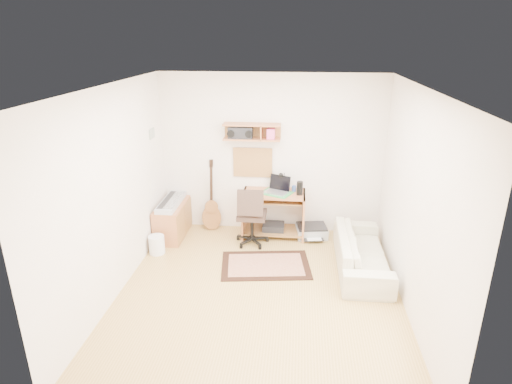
# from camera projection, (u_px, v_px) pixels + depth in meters

# --- Properties ---
(floor) EXTENTS (3.60, 4.00, 0.01)m
(floor) POSITION_uv_depth(u_px,v_px,m) (259.00, 293.00, 5.55)
(floor) COLOR tan
(floor) RESTS_ON ground
(ceiling) EXTENTS (3.60, 4.00, 0.01)m
(ceiling) POSITION_uv_depth(u_px,v_px,m) (260.00, 87.00, 4.64)
(ceiling) COLOR white
(ceiling) RESTS_ON ground
(back_wall) EXTENTS (3.60, 0.01, 2.60)m
(back_wall) POSITION_uv_depth(u_px,v_px,m) (271.00, 155.00, 6.97)
(back_wall) COLOR #F1E1D1
(back_wall) RESTS_ON ground
(left_wall) EXTENTS (0.01, 4.00, 2.60)m
(left_wall) POSITION_uv_depth(u_px,v_px,m) (113.00, 194.00, 5.27)
(left_wall) COLOR #F1E1D1
(left_wall) RESTS_ON ground
(right_wall) EXTENTS (0.01, 4.00, 2.60)m
(right_wall) POSITION_uv_depth(u_px,v_px,m) (416.00, 205.00, 4.92)
(right_wall) COLOR #F1E1D1
(right_wall) RESTS_ON ground
(wall_shelf) EXTENTS (0.90, 0.25, 0.26)m
(wall_shelf) POSITION_uv_depth(u_px,v_px,m) (252.00, 132.00, 6.74)
(wall_shelf) COLOR #B96F41
(wall_shelf) RESTS_ON back_wall
(cork_board) EXTENTS (0.64, 0.03, 0.49)m
(cork_board) POSITION_uv_depth(u_px,v_px,m) (253.00, 162.00, 7.02)
(cork_board) COLOR tan
(cork_board) RESTS_ON back_wall
(wall_photo) EXTENTS (0.02, 0.20, 0.15)m
(wall_photo) POSITION_uv_depth(u_px,v_px,m) (152.00, 134.00, 6.52)
(wall_photo) COLOR #4C8CBF
(wall_photo) RESTS_ON left_wall
(desk) EXTENTS (1.00, 0.55, 0.75)m
(desk) POSITION_uv_depth(u_px,v_px,m) (274.00, 214.00, 7.02)
(desk) COLOR #B96F41
(desk) RESTS_ON floor
(laptop) EXTENTS (0.47, 0.47, 0.27)m
(laptop) POSITION_uv_depth(u_px,v_px,m) (276.00, 185.00, 6.82)
(laptop) COLOR silver
(laptop) RESTS_ON desk
(speaker) EXTENTS (0.10, 0.10, 0.22)m
(speaker) POSITION_uv_depth(u_px,v_px,m) (300.00, 188.00, 6.77)
(speaker) COLOR black
(speaker) RESTS_ON desk
(desk_lamp) EXTENTS (0.10, 0.10, 0.30)m
(desk_lamp) POSITION_uv_depth(u_px,v_px,m) (284.00, 181.00, 6.95)
(desk_lamp) COLOR black
(desk_lamp) RESTS_ON desk
(pencil_cup) EXTENTS (0.07, 0.07, 0.10)m
(pencil_cup) POSITION_uv_depth(u_px,v_px,m) (294.00, 188.00, 6.94)
(pencil_cup) COLOR #3858A9
(pencil_cup) RESTS_ON desk
(boombox) EXTENTS (0.38, 0.18, 0.20)m
(boombox) POSITION_uv_depth(u_px,v_px,m) (241.00, 133.00, 6.76)
(boombox) COLOR black
(boombox) RESTS_ON wall_shelf
(rug) EXTENTS (1.36, 1.00, 0.02)m
(rug) POSITION_uv_depth(u_px,v_px,m) (266.00, 265.00, 6.20)
(rug) COLOR tan
(rug) RESTS_ON floor
(task_chair) EXTENTS (0.50, 0.50, 0.98)m
(task_chair) POSITION_uv_depth(u_px,v_px,m) (252.00, 215.00, 6.71)
(task_chair) COLOR #36271F
(task_chair) RESTS_ON floor
(cabinet) EXTENTS (0.40, 0.90, 0.55)m
(cabinet) POSITION_uv_depth(u_px,v_px,m) (173.00, 220.00, 7.05)
(cabinet) COLOR #B96F41
(cabinet) RESTS_ON floor
(music_keyboard) EXTENTS (0.28, 0.88, 0.08)m
(music_keyboard) POSITION_uv_depth(u_px,v_px,m) (171.00, 202.00, 6.94)
(music_keyboard) COLOR #B2B5BA
(music_keyboard) RESTS_ON cabinet
(guitar) EXTENTS (0.37, 0.30, 1.21)m
(guitar) POSITION_uv_depth(u_px,v_px,m) (211.00, 196.00, 7.17)
(guitar) COLOR #975F2E
(guitar) RESTS_ON floor
(waste_basket) EXTENTS (0.28, 0.28, 0.28)m
(waste_basket) POSITION_uv_depth(u_px,v_px,m) (157.00, 245.00, 6.51)
(waste_basket) COLOR white
(waste_basket) RESTS_ON floor
(printer) EXTENTS (0.54, 0.45, 0.18)m
(printer) POSITION_uv_depth(u_px,v_px,m) (311.00, 231.00, 7.07)
(printer) COLOR #A5A8AA
(printer) RESTS_ON floor
(sofa) EXTENTS (0.50, 1.72, 0.67)m
(sofa) POSITION_uv_depth(u_px,v_px,m) (362.00, 246.00, 6.04)
(sofa) COLOR beige
(sofa) RESTS_ON floor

